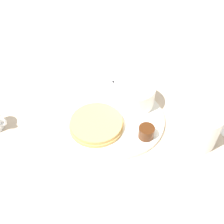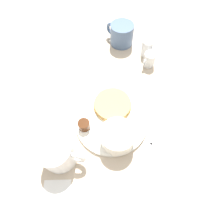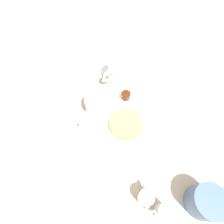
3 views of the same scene
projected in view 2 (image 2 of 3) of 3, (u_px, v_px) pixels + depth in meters
The scene contains 12 objects.
ground_plane at pixel (112, 122), 0.58m from camera, with size 4.00×4.00×0.00m, color #C6B299.
plate at pixel (112, 121), 0.57m from camera, with size 0.23×0.23×0.01m.
pancake_stack at pixel (113, 104), 0.59m from camera, with size 0.13×0.13×0.02m.
bowl at pixel (118, 136), 0.51m from camera, with size 0.10×0.10×0.06m.
syrup_cup at pixel (84, 125), 0.54m from camera, with size 0.04×0.04×0.03m.
butter_ramekin at pixel (115, 144), 0.51m from camera, with size 0.04×0.04×0.04m.
coffee_mug at pixel (59, 154), 0.48m from camera, with size 0.09×0.13×0.09m.
creamer_pitcher_near at pixel (149, 59), 0.68m from camera, with size 0.06×0.05×0.06m.
creamer_pitcher_far at pixel (147, 48), 0.70m from camera, with size 0.05×0.06×0.07m.
fork at pixel (148, 148), 0.53m from camera, with size 0.14×0.08×0.00m.
napkin at pixel (56, 200), 0.47m from camera, with size 0.12×0.10×0.00m.
second_mug at pixel (121, 34), 0.73m from camera, with size 0.10×0.12×0.08m.
Camera 2 is at (-0.24, -0.05, 0.52)m, focal length 28.00 mm.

